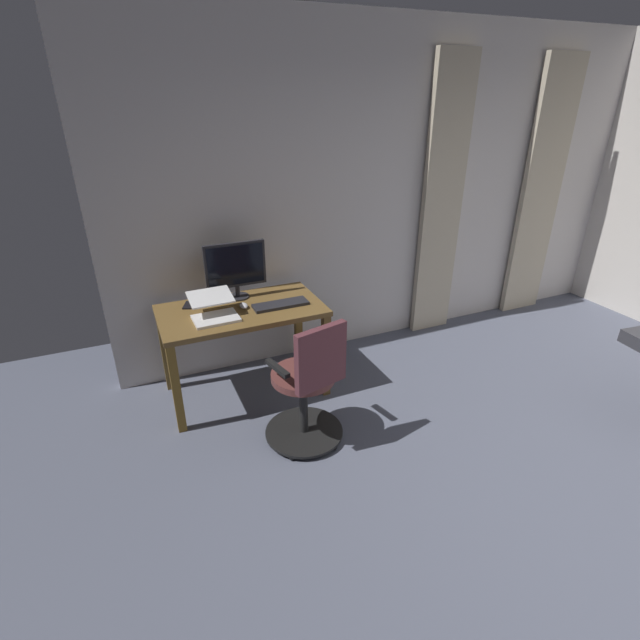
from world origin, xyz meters
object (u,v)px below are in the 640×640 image
object	(u,v)px
computer_monitor	(236,267)
laptop	(214,310)
desk	(242,321)
computer_mouse	(244,306)
office_chair	(308,388)
computer_keyboard	(281,305)
cell_phone_by_monitor	(189,305)

from	to	relation	value
computer_monitor	laptop	world-z (taller)	computer_monitor
desk	computer_mouse	distance (m)	0.13
office_chair	laptop	xyz separation A→B (m)	(0.45, -0.71, 0.36)
computer_monitor	laptop	size ratio (longest dim) A/B	1.34
computer_mouse	computer_keyboard	bearing A→B (deg)	163.17
office_chair	cell_phone_by_monitor	xyz separation A→B (m)	(0.59, -1.00, 0.31)
desk	computer_monitor	size ratio (longest dim) A/B	2.57
office_chair	computer_monitor	world-z (taller)	computer_monitor
office_chair	laptop	bearing A→B (deg)	109.28
desk	laptop	distance (m)	0.29
computer_monitor	office_chair	bearing A→B (deg)	100.93
computer_keyboard	computer_mouse	size ratio (longest dim) A/B	4.30
desk	cell_phone_by_monitor	xyz separation A→B (m)	(0.36, -0.21, 0.11)
computer_mouse	cell_phone_by_monitor	xyz separation A→B (m)	(0.38, -0.21, -0.01)
computer_monitor	computer_mouse	distance (m)	0.33
computer_monitor	computer_mouse	bearing A→B (deg)	86.48
computer_mouse	cell_phone_by_monitor	world-z (taller)	computer_mouse
computer_monitor	cell_phone_by_monitor	world-z (taller)	computer_monitor
office_chair	desk	bearing A→B (deg)	93.02
cell_phone_by_monitor	laptop	bearing A→B (deg)	137.55
computer_monitor	computer_mouse	size ratio (longest dim) A/B	4.83
cell_phone_by_monitor	office_chair	bearing A→B (deg)	142.62
desk	computer_keyboard	world-z (taller)	computer_keyboard
desk	cell_phone_by_monitor	size ratio (longest dim) A/B	8.62
computer_keyboard	laptop	distance (m)	0.52
desk	computer_mouse	size ratio (longest dim) A/B	12.42
desk	computer_keyboard	xyz separation A→B (m)	(-0.29, 0.08, 0.12)
desk	computer_monitor	bearing A→B (deg)	-99.04
computer_keyboard	cell_phone_by_monitor	world-z (taller)	computer_keyboard
office_chair	computer_monitor	size ratio (longest dim) A/B	1.99
computer_monitor	computer_keyboard	size ratio (longest dim) A/B	1.12
office_chair	computer_mouse	size ratio (longest dim) A/B	9.60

